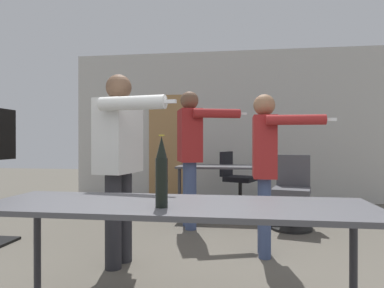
{
  "coord_description": "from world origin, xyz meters",
  "views": [
    {
      "loc": [
        0.23,
        -1.5,
        1.12
      ],
      "look_at": [
        -0.27,
        2.12,
        1.1
      ],
      "focal_mm": 32.0,
      "sensor_mm": 36.0,
      "label": 1
    }
  ],
  "objects_px": {
    "office_chair_far_right": "(236,181)",
    "beer_bottle": "(162,173)",
    "office_chair_mid_tucked": "(292,193)",
    "person_right_polo": "(266,158)",
    "person_near_casual": "(191,146)",
    "person_left_plaid": "(120,151)"
  },
  "relations": [
    {
      "from": "person_near_casual",
      "to": "office_chair_far_right",
      "type": "xyz_separation_m",
      "value": [
        0.57,
        1.47,
        -0.62
      ]
    },
    {
      "from": "person_near_casual",
      "to": "office_chair_far_right",
      "type": "distance_m",
      "value": 1.69
    },
    {
      "from": "office_chair_far_right",
      "to": "beer_bottle",
      "type": "bearing_deg",
      "value": 16.36
    },
    {
      "from": "person_right_polo",
      "to": "beer_bottle",
      "type": "bearing_deg",
      "value": -23.25
    },
    {
      "from": "beer_bottle",
      "to": "office_chair_mid_tucked",
      "type": "bearing_deg",
      "value": 68.23
    },
    {
      "from": "person_near_casual",
      "to": "person_right_polo",
      "type": "height_order",
      "value": "person_near_casual"
    },
    {
      "from": "person_near_casual",
      "to": "person_right_polo",
      "type": "distance_m",
      "value": 1.34
    },
    {
      "from": "person_right_polo",
      "to": "office_chair_far_right",
      "type": "relative_size",
      "value": 1.67
    },
    {
      "from": "office_chair_far_right",
      "to": "person_near_casual",
      "type": "bearing_deg",
      "value": 0.02
    },
    {
      "from": "person_right_polo",
      "to": "person_left_plaid",
      "type": "bearing_deg",
      "value": -71.47
    },
    {
      "from": "person_right_polo",
      "to": "beer_bottle",
      "type": "height_order",
      "value": "person_right_polo"
    },
    {
      "from": "person_left_plaid",
      "to": "person_right_polo",
      "type": "distance_m",
      "value": 1.41
    },
    {
      "from": "person_left_plaid",
      "to": "office_chair_mid_tucked",
      "type": "distance_m",
      "value": 2.45
    },
    {
      "from": "person_right_polo",
      "to": "office_chair_mid_tucked",
      "type": "height_order",
      "value": "person_right_polo"
    },
    {
      "from": "person_left_plaid",
      "to": "office_chair_far_right",
      "type": "height_order",
      "value": "person_left_plaid"
    },
    {
      "from": "person_left_plaid",
      "to": "beer_bottle",
      "type": "height_order",
      "value": "person_left_plaid"
    },
    {
      "from": "office_chair_far_right",
      "to": "beer_bottle",
      "type": "distance_m",
      "value": 4.11
    },
    {
      "from": "office_chair_far_right",
      "to": "beer_bottle",
      "type": "xyz_separation_m",
      "value": [
        -0.36,
        -4.06,
        0.49
      ]
    },
    {
      "from": "person_right_polo",
      "to": "office_chair_mid_tucked",
      "type": "distance_m",
      "value": 1.34
    },
    {
      "from": "office_chair_far_right",
      "to": "beer_bottle",
      "type": "relative_size",
      "value": 2.38
    },
    {
      "from": "person_near_casual",
      "to": "office_chair_mid_tucked",
      "type": "xyz_separation_m",
      "value": [
        1.31,
        0.16,
        -0.62
      ]
    },
    {
      "from": "person_near_casual",
      "to": "office_chair_mid_tucked",
      "type": "distance_m",
      "value": 1.46
    }
  ]
}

